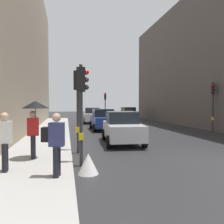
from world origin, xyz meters
name	(u,v)px	position (x,y,z in m)	size (l,w,h in m)	color
ground_plane	(221,161)	(0.00, 0.00, 0.00)	(120.00, 120.00, 0.00)	#28282B
sidewalk_kerb	(46,140)	(-7.00, 6.00, 0.08)	(2.75, 40.00, 0.16)	#A8A5A0
traffic_light_near_right	(78,95)	(-5.30, 2.44, 2.58)	(0.45, 0.34, 3.74)	#2D2D2D
traffic_light_far_median	(105,101)	(-0.74, 22.04, 2.55)	(0.25, 0.43, 3.70)	#2D2D2D
traffic_light_mid_street	(213,98)	(5.31, 8.01, 2.67)	(0.38, 0.44, 3.88)	#2D2D2D
traffic_light_near_left	(82,96)	(-5.30, 0.29, 2.45)	(0.44, 0.26, 3.55)	#2D2D2D
car_blue_van	(103,119)	(-2.77, 11.28, 0.88)	(2.05, 4.21, 1.76)	navy
car_yellow_taxi	(128,113)	(2.59, 22.85, 0.88)	(2.06, 4.22, 1.76)	yellow
car_silver_hatchback	(122,127)	(-2.79, 4.57, 0.88)	(2.27, 4.33, 1.76)	#BCBCC1
car_white_compact	(92,115)	(-2.88, 18.36, 0.88)	(2.25, 4.32, 1.76)	silver
pedestrian_with_umbrella	(35,113)	(-6.97, 1.14, 1.84)	(1.00, 1.00, 2.14)	black
pedestrian_with_black_backpack	(3,138)	(-7.68, -0.42, 1.16)	(0.63, 0.36, 1.77)	black
pedestrian_with_grey_backpack	(55,141)	(-6.13, -1.21, 1.16)	(0.65, 0.40, 1.77)	black
warning_sign_triangle	(88,164)	(-5.16, -0.65, 0.33)	(0.64, 0.64, 0.65)	silver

